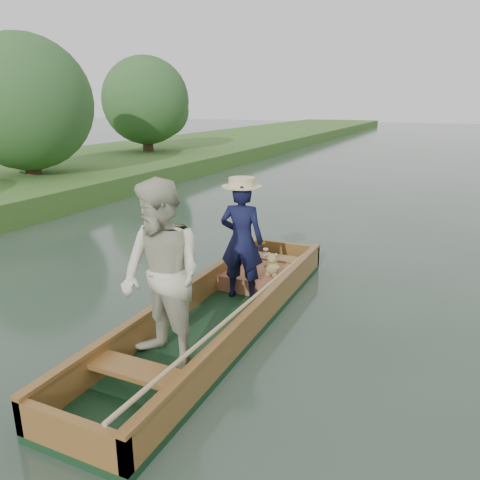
% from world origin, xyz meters
% --- Properties ---
extents(ground, '(120.00, 120.00, 0.00)m').
position_xyz_m(ground, '(0.00, 0.00, 0.00)').
color(ground, '#283D30').
rests_on(ground, ground).
extents(trees_far, '(22.88, 13.59, 4.48)m').
position_xyz_m(trees_far, '(-1.45, 7.64, 2.53)').
color(trees_far, '#47331E').
rests_on(trees_far, ground).
extents(punt, '(1.17, 5.05, 1.98)m').
position_xyz_m(punt, '(-0.03, -0.31, 0.69)').
color(punt, '#13331A').
rests_on(punt, ground).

